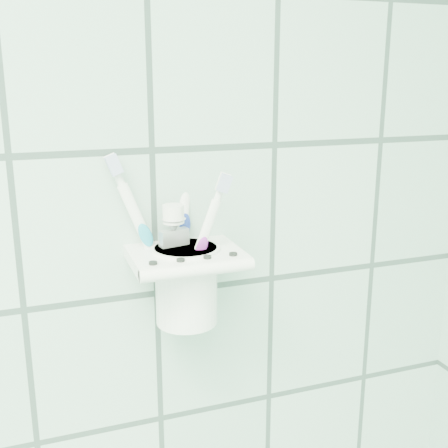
% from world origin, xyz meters
% --- Properties ---
extents(holder_bracket, '(0.13, 0.11, 0.04)m').
position_xyz_m(holder_bracket, '(0.67, 1.15, 1.31)').
color(holder_bracket, white).
rests_on(holder_bracket, wall_back).
extents(cup, '(0.08, 0.08, 0.10)m').
position_xyz_m(cup, '(0.67, 1.16, 1.28)').
color(cup, white).
rests_on(cup, holder_bracket).
extents(toothbrush_pink, '(0.07, 0.03, 0.21)m').
position_xyz_m(toothbrush_pink, '(0.66, 1.17, 1.34)').
color(toothbrush_pink, white).
rests_on(toothbrush_pink, cup).
extents(toothbrush_blue, '(0.05, 0.07, 0.21)m').
position_xyz_m(toothbrush_blue, '(0.65, 1.16, 1.34)').
color(toothbrush_blue, white).
rests_on(toothbrush_blue, cup).
extents(toothbrush_orange, '(0.06, 0.02, 0.18)m').
position_xyz_m(toothbrush_orange, '(0.65, 1.15, 1.33)').
color(toothbrush_orange, white).
rests_on(toothbrush_orange, cup).
extents(toothpaste_tube, '(0.04, 0.04, 0.14)m').
position_xyz_m(toothpaste_tube, '(0.66, 1.17, 1.31)').
color(toothpaste_tube, silver).
rests_on(toothpaste_tube, cup).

